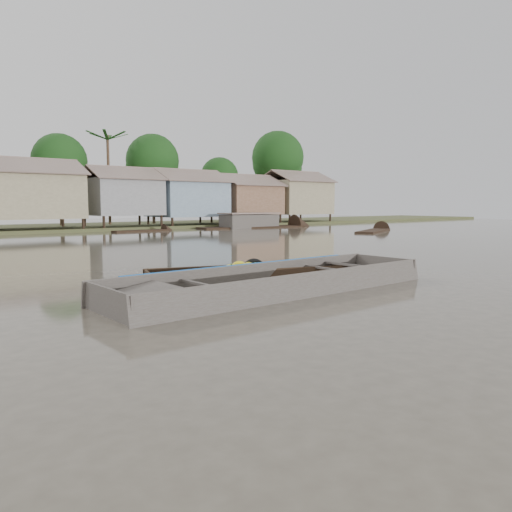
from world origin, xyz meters
TOP-DOWN VIEW (x-y plane):
  - ground at (0.00, 0.00)m, footprint 120.00×120.00m
  - riverbank at (3.03, 31.86)m, footprint 120.00×12.47m
  - banana_boat at (0.94, 1.50)m, footprint 5.59×2.91m
  - viewer_boat at (0.58, -0.19)m, footprint 8.61×2.48m
  - distant_boats at (15.52, 24.02)m, footprint 35.65×13.91m

SIDE VIEW (x-z plane):
  - ground at x=0.00m, z-range 0.00..0.00m
  - viewer_boat at x=0.58m, z-range -0.26..0.43m
  - banana_boat at x=0.94m, z-range -0.24..0.53m
  - distant_boats at x=15.52m, z-range -0.47..0.91m
  - riverbank at x=3.03m, z-range -2.04..8.18m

